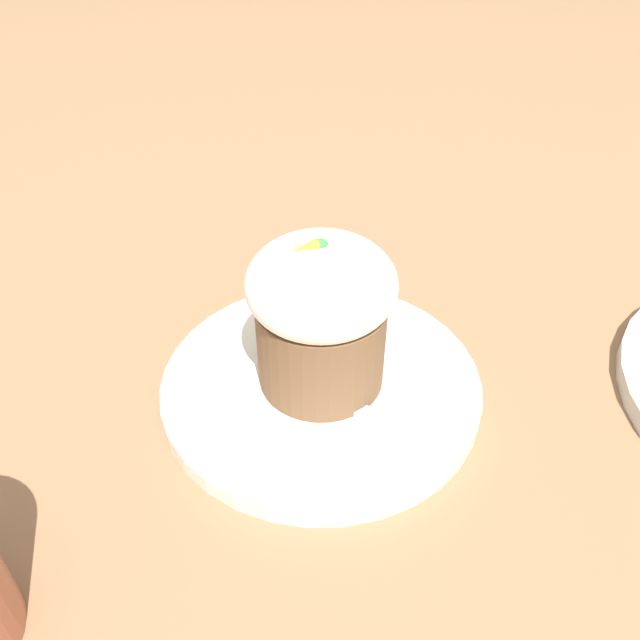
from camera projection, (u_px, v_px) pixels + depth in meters
The scene contains 4 objects.
ground_plane at pixel (321, 390), 0.44m from camera, with size 4.00×4.00×0.00m, color #846042.
dessert_plate at pixel (321, 384), 0.44m from camera, with size 0.22×0.22×0.01m.
carrot_cake at pixel (320, 312), 0.40m from camera, with size 0.10×0.10×0.11m.
spoon at pixel (330, 398), 0.41m from camera, with size 0.09×0.10×0.01m.
Camera 1 is at (0.10, 0.30, 0.31)m, focal length 35.00 mm.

